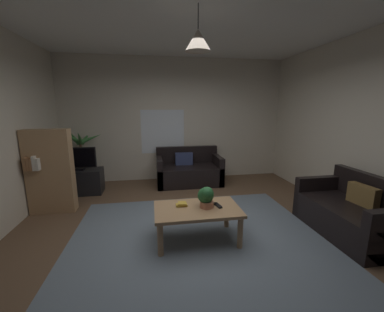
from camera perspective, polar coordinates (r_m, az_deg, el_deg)
The scene contains 19 objects.
floor at distance 3.54m, azimuth 0.84°, elevation -18.07°, with size 5.22×5.37×0.02m, color brown.
rug at distance 3.36m, azimuth 1.49°, elevation -19.53°, with size 3.39×2.95×0.01m, color slate.
wall_back at distance 5.77m, azimuth -4.00°, elevation 8.59°, with size 5.34×0.06×2.87m, color beige.
wall_right at distance 4.41m, azimuth 37.19°, elevation 5.27°, with size 0.06×5.37×2.87m, color beige.
ceiling at distance 3.27m, azimuth 1.02°, elevation 31.93°, with size 5.22×5.37×0.02m, color white.
window_pane at distance 5.74m, azimuth -7.03°, elevation 5.82°, with size 1.01×0.01×1.03m, color white.
couch_under_window at distance 5.50m, azimuth -0.79°, elevation -3.78°, with size 1.46×0.81×0.82m.
couch_right_side at distance 4.07m, azimuth 33.91°, elevation -11.59°, with size 0.81×1.38×0.82m.
coffee_table at distance 3.20m, azimuth 1.26°, elevation -13.46°, with size 1.11×0.67×0.46m.
book_on_table_0 at distance 3.23m, azimuth -2.53°, elevation -11.65°, with size 0.15×0.09×0.03m, color gold.
book_on_table_1 at distance 3.22m, azimuth -2.39°, elevation -11.26°, with size 0.11×0.11×0.02m, color gold.
remote_on_table_0 at distance 3.24m, azimuth 6.25°, elevation -11.71°, with size 0.05×0.16×0.02m, color black.
remote_on_table_1 at distance 3.27m, azimuth 4.62°, elevation -11.41°, with size 0.05×0.16×0.02m, color black.
potted_plant_on_table at distance 3.15m, azimuth 3.43°, elevation -9.60°, with size 0.21×0.23×0.28m.
tv_stand at distance 5.39m, azimuth -25.38°, elevation -5.57°, with size 0.90×0.44×0.50m, color black.
tv at distance 5.26m, azimuth -25.91°, elevation -0.57°, with size 0.73×0.16×0.46m.
potted_palm_corner at distance 5.81m, azimuth -24.81°, elevation -1.18°, with size 0.82×0.86×1.31m.
bookshelf_corner at distance 4.56m, azimuth -30.96°, elevation -3.20°, with size 0.70×0.31×1.40m.
pendant_lamp at distance 2.99m, azimuth 1.46°, elevation 26.04°, with size 0.30×0.30×0.50m.
Camera 1 is at (-0.55, -3.02, 1.75)m, focal length 22.23 mm.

